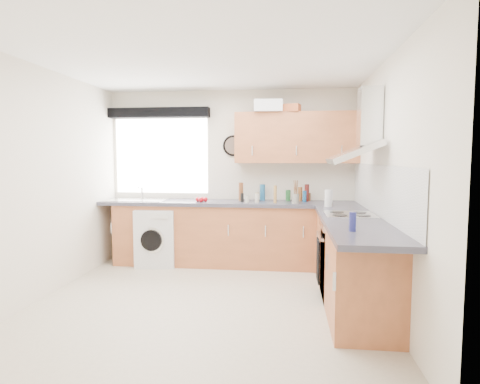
# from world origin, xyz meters

# --- Properties ---
(ground_plane) EXTENTS (3.60, 3.60, 0.00)m
(ground_plane) POSITION_xyz_m (0.00, 0.00, 0.00)
(ground_plane) COLOR beige
(ceiling) EXTENTS (3.60, 3.60, 0.02)m
(ceiling) POSITION_xyz_m (0.00, 0.00, 2.50)
(ceiling) COLOR white
(ceiling) RESTS_ON wall_back
(wall_back) EXTENTS (3.60, 0.02, 2.50)m
(wall_back) POSITION_xyz_m (0.00, 1.80, 1.25)
(wall_back) COLOR silver
(wall_back) RESTS_ON ground_plane
(wall_front) EXTENTS (3.60, 0.02, 2.50)m
(wall_front) POSITION_xyz_m (0.00, -1.80, 1.25)
(wall_front) COLOR silver
(wall_front) RESTS_ON ground_plane
(wall_left) EXTENTS (0.02, 3.60, 2.50)m
(wall_left) POSITION_xyz_m (-1.80, 0.00, 1.25)
(wall_left) COLOR silver
(wall_left) RESTS_ON ground_plane
(wall_right) EXTENTS (0.02, 3.60, 2.50)m
(wall_right) POSITION_xyz_m (1.80, 0.00, 1.25)
(wall_right) COLOR silver
(wall_right) RESTS_ON ground_plane
(window) EXTENTS (1.40, 0.02, 1.10)m
(window) POSITION_xyz_m (-1.05, 1.79, 1.55)
(window) COLOR silver
(window) RESTS_ON wall_back
(window_blind) EXTENTS (1.50, 0.18, 0.14)m
(window_blind) POSITION_xyz_m (-1.05, 1.70, 2.18)
(window_blind) COLOR black
(window_blind) RESTS_ON wall_back
(splashback) EXTENTS (0.01, 3.00, 0.54)m
(splashback) POSITION_xyz_m (1.79, 0.30, 1.18)
(splashback) COLOR white
(splashback) RESTS_ON wall_right
(base_cab_back) EXTENTS (3.00, 0.58, 0.86)m
(base_cab_back) POSITION_xyz_m (-0.10, 1.51, 0.43)
(base_cab_back) COLOR #98522F
(base_cab_back) RESTS_ON ground_plane
(base_cab_corner) EXTENTS (0.60, 0.60, 0.86)m
(base_cab_corner) POSITION_xyz_m (1.50, 1.50, 0.43)
(base_cab_corner) COLOR #98522F
(base_cab_corner) RESTS_ON ground_plane
(base_cab_right) EXTENTS (0.58, 2.10, 0.86)m
(base_cab_right) POSITION_xyz_m (1.51, 0.15, 0.43)
(base_cab_right) COLOR #98522F
(base_cab_right) RESTS_ON ground_plane
(worktop_back) EXTENTS (3.60, 0.62, 0.05)m
(worktop_back) POSITION_xyz_m (0.00, 1.50, 0.89)
(worktop_back) COLOR #30303B
(worktop_back) RESTS_ON base_cab_back
(worktop_right) EXTENTS (0.62, 2.42, 0.05)m
(worktop_right) POSITION_xyz_m (1.50, 0.00, 0.89)
(worktop_right) COLOR #30303B
(worktop_right) RESTS_ON base_cab_right
(sink) EXTENTS (0.84, 0.46, 0.10)m
(sink) POSITION_xyz_m (-1.33, 1.50, 0.95)
(sink) COLOR silver
(sink) RESTS_ON worktop_back
(oven) EXTENTS (0.56, 0.58, 0.85)m
(oven) POSITION_xyz_m (1.50, 0.30, 0.42)
(oven) COLOR black
(oven) RESTS_ON ground_plane
(hob_plate) EXTENTS (0.52, 0.52, 0.01)m
(hob_plate) POSITION_xyz_m (1.50, 0.30, 0.92)
(hob_plate) COLOR silver
(hob_plate) RESTS_ON worktop_right
(extractor_hood) EXTENTS (0.52, 0.78, 0.66)m
(extractor_hood) POSITION_xyz_m (1.60, 0.30, 1.77)
(extractor_hood) COLOR silver
(extractor_hood) RESTS_ON wall_right
(upper_cabinets) EXTENTS (1.70, 0.35, 0.70)m
(upper_cabinets) POSITION_xyz_m (0.95, 1.62, 1.80)
(upper_cabinets) COLOR #98522F
(upper_cabinets) RESTS_ON wall_back
(washing_machine) EXTENTS (0.60, 0.58, 0.80)m
(washing_machine) POSITION_xyz_m (-1.00, 1.40, 0.40)
(washing_machine) COLOR silver
(washing_machine) RESTS_ON ground_plane
(wall_clock) EXTENTS (0.31, 0.04, 0.31)m
(wall_clock) POSITION_xyz_m (0.04, 1.76, 1.70)
(wall_clock) COLOR black
(wall_clock) RESTS_ON wall_back
(casserole) EXTENTS (0.40, 0.30, 0.16)m
(casserole) POSITION_xyz_m (0.56, 1.52, 2.23)
(casserole) COLOR silver
(casserole) RESTS_ON upper_cabinets
(storage_box) EXTENTS (0.26, 0.23, 0.10)m
(storage_box) POSITION_xyz_m (0.88, 1.52, 2.20)
(storage_box) COLOR #A74C27
(storage_box) RESTS_ON upper_cabinets
(utensil_pot) EXTENTS (0.11, 0.11, 0.13)m
(utensil_pot) POSITION_xyz_m (0.94, 1.35, 0.97)
(utensil_pot) COLOR gray
(utensil_pot) RESTS_ON worktop_back
(kitchen_roll) EXTENTS (0.12, 0.12, 0.21)m
(kitchen_roll) POSITION_xyz_m (1.35, 1.05, 1.02)
(kitchen_roll) COLOR silver
(kitchen_roll) RESTS_ON worktop_right
(tomato_cluster) EXTENTS (0.19, 0.19, 0.07)m
(tomato_cluster) POSITION_xyz_m (-0.36, 1.39, 0.94)
(tomato_cluster) COLOR #BA0712
(tomato_cluster) RESTS_ON worktop_back
(jar_0) EXTENTS (0.07, 0.07, 0.15)m
(jar_0) POSITION_xyz_m (0.84, 1.66, 0.99)
(jar_0) COLOR #205B27
(jar_0) RESTS_ON worktop_back
(jar_1) EXTENTS (0.05, 0.05, 0.16)m
(jar_1) POSITION_xyz_m (1.07, 1.53, 0.99)
(jar_1) COLOR navy
(jar_1) RESTS_ON worktop_back
(jar_2) EXTENTS (0.06, 0.06, 0.20)m
(jar_2) POSITION_xyz_m (1.02, 1.69, 1.01)
(jar_2) COLOR brown
(jar_2) RESTS_ON worktop_back
(jar_3) EXTENTS (0.04, 0.04, 0.13)m
(jar_3) POSITION_xyz_m (0.21, 1.40, 0.97)
(jar_3) COLOR black
(jar_3) RESTS_ON worktop_back
(jar_4) EXTENTS (0.08, 0.08, 0.23)m
(jar_4) POSITION_xyz_m (0.48, 1.68, 1.03)
(jar_4) COLOR #1B5784
(jar_4) RESTS_ON worktop_back
(jar_5) EXTENTS (0.06, 0.06, 0.24)m
(jar_5) POSITION_xyz_m (1.11, 1.64, 1.03)
(jar_5) COLOR #4F1410
(jar_5) RESTS_ON worktop_back
(jar_6) EXTENTS (0.06, 0.06, 0.09)m
(jar_6) POSITION_xyz_m (0.28, 1.39, 0.96)
(jar_6) COLOR #B7B09C
(jar_6) RESTS_ON worktop_back
(jar_7) EXTENTS (0.06, 0.06, 0.12)m
(jar_7) POSITION_xyz_m (0.40, 1.60, 0.97)
(jar_7) COLOR olive
(jar_7) RESTS_ON worktop_back
(jar_8) EXTENTS (0.05, 0.05, 0.11)m
(jar_8) POSITION_xyz_m (1.14, 1.68, 0.97)
(jar_8) COLOR brown
(jar_8) RESTS_ON worktop_back
(jar_9) EXTENTS (0.07, 0.07, 0.26)m
(jar_9) POSITION_xyz_m (0.17, 1.61, 1.04)
(jar_9) COLOR brown
(jar_9) RESTS_ON worktop_back
(jar_10) EXTENTS (0.04, 0.04, 0.24)m
(jar_10) POSITION_xyz_m (0.67, 1.36, 1.03)
(jar_10) COLOR olive
(jar_10) RESTS_ON worktop_back
(jar_11) EXTENTS (0.06, 0.06, 0.12)m
(jar_11) POSITION_xyz_m (0.42, 1.41, 0.97)
(jar_11) COLOR #BFB6A3
(jar_11) RESTS_ON worktop_back
(bottle_0) EXTENTS (0.06, 0.06, 0.16)m
(bottle_0) POSITION_xyz_m (1.38, -0.65, 0.99)
(bottle_0) COLOR navy
(bottle_0) RESTS_ON worktop_right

